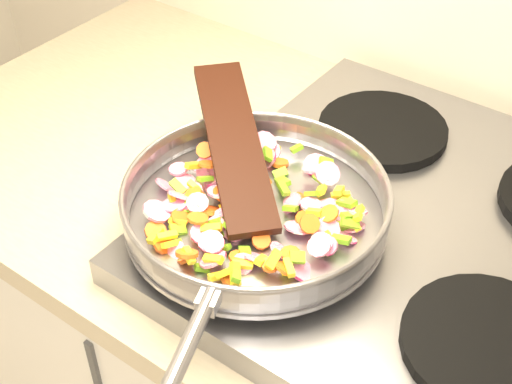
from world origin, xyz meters
The scene contains 7 objects.
cooktop centered at (-0.70, 1.67, 0.92)m, with size 0.60×0.60×0.04m, color #939399.
grate_fl centered at (-0.84, 1.52, 0.95)m, with size 0.19×0.19×0.02m, color black.
grate_fr centered at (-0.56, 1.52, 0.95)m, with size 0.19×0.19×0.02m, color black.
grate_bl centered at (-0.84, 1.81, 0.95)m, with size 0.19×0.19×0.02m, color black.
saute_pan centered at (-0.87, 1.53, 0.98)m, with size 0.36×0.52×0.05m.
vegetable_heap centered at (-0.88, 1.53, 0.97)m, with size 0.27×0.28×0.05m.
wooden_spatula centered at (-0.94, 1.58, 1.01)m, with size 0.28×0.06×0.01m, color black.
Camera 1 is at (-0.48, 1.00, 1.56)m, focal length 50.00 mm.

